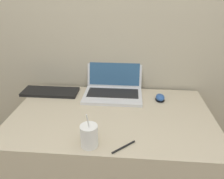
# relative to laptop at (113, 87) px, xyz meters

# --- Properties ---
(wall_back) EXTENTS (7.00, 0.04, 2.50)m
(wall_back) POSITION_rel_laptop_xyz_m (0.01, 0.13, 0.46)
(wall_back) COLOR #BCB299
(wall_back) RESTS_ON ground_plane
(desk) EXTENTS (1.17, 0.72, 0.74)m
(desk) POSITION_rel_laptop_xyz_m (0.01, -0.27, -0.42)
(desk) COLOR beige
(desk) RESTS_ON ground_plane
(laptop) EXTENTS (0.39, 0.32, 0.23)m
(laptop) POSITION_rel_laptop_xyz_m (0.00, 0.00, 0.00)
(laptop) COLOR silver
(laptop) RESTS_ON desk
(drink_cup) EXTENTS (0.08, 0.08, 0.18)m
(drink_cup) POSITION_rel_laptop_xyz_m (-0.07, -0.55, 0.01)
(drink_cup) COLOR white
(drink_cup) RESTS_ON desk
(computer_mouse) EXTENTS (0.06, 0.09, 0.04)m
(computer_mouse) POSITION_rel_laptop_xyz_m (0.31, -0.07, -0.03)
(computer_mouse) COLOR black
(computer_mouse) RESTS_ON desk
(external_keyboard) EXTENTS (0.38, 0.15, 0.02)m
(external_keyboard) POSITION_rel_laptop_xyz_m (-0.44, -0.03, -0.04)
(external_keyboard) COLOR black
(external_keyboard) RESTS_ON desk
(pen) EXTENTS (0.11, 0.10, 0.01)m
(pen) POSITION_rel_laptop_xyz_m (0.09, -0.56, -0.04)
(pen) COLOR black
(pen) RESTS_ON desk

